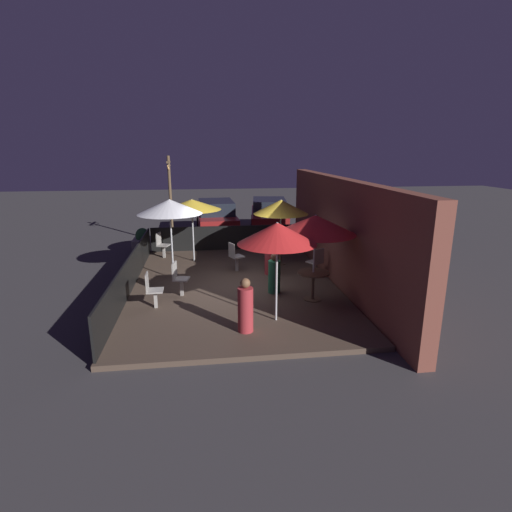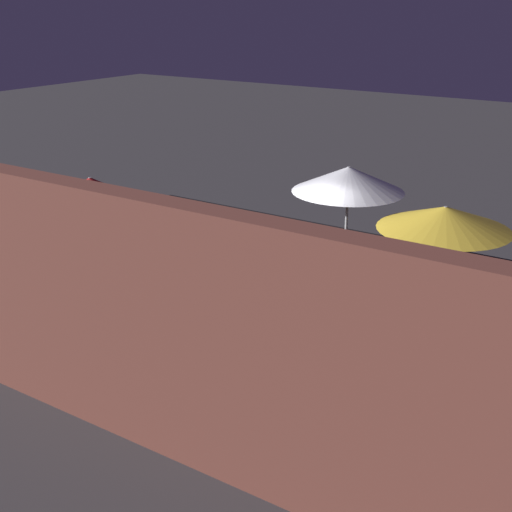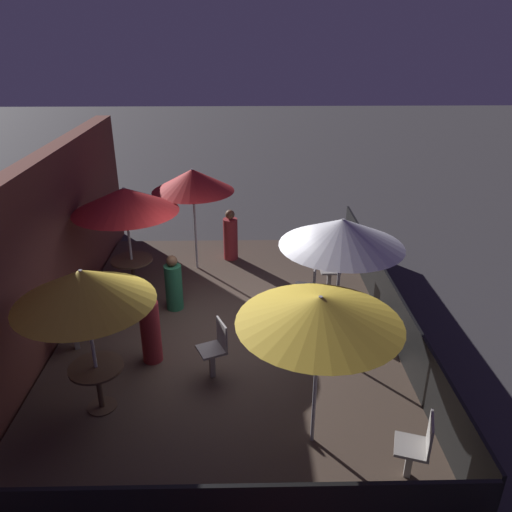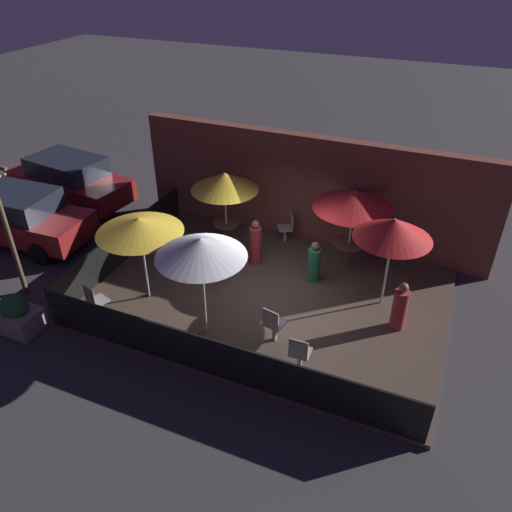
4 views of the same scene
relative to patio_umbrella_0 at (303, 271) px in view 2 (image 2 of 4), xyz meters
name	(u,v)px [view 2 (image 2 of 4)]	position (x,y,z in m)	size (l,w,h in m)	color
ground_plane	(251,332)	(1.99, -1.78, -2.11)	(60.00, 60.00, 0.00)	#383538
patio_deck	(251,329)	(1.99, -1.78, -2.05)	(8.56, 5.94, 0.12)	#47382D
building_wall	(105,312)	(1.99, 1.42, -0.51)	(10.16, 0.36, 3.19)	brown
fence_front	(335,250)	(1.99, -4.70, -1.51)	(8.36, 0.05, 0.95)	black
patio_umbrella_0	(303,271)	(0.00, 0.00, 0.00)	(1.86, 1.86, 2.23)	#B2B2B7
patio_umbrella_1	(88,224)	(3.49, 0.21, 0.04)	(2.07, 2.07, 2.27)	#B2B2B7
patio_umbrella_2	(348,179)	(1.21, -3.58, 0.24)	(1.92, 1.92, 2.45)	#B2B2B7
patio_umbrella_3	(91,192)	(4.66, -0.98, 0.09)	(1.79, 1.79, 2.32)	#B2B2B7
patio_umbrella_4	(445,218)	(-0.70, -2.99, 0.04)	(2.02, 2.02, 2.20)	#B2B2B7
dining_table_0	(300,374)	(0.00, 0.00, -1.42)	(0.77, 0.77, 0.72)	#4C3828
dining_table_1	(95,314)	(3.49, 0.21, -1.38)	(0.84, 0.84, 0.76)	#4C3828
patio_chair_0	(264,261)	(2.72, -3.31, -1.47)	(0.48, 0.48, 0.93)	gray
patio_chair_1	(314,318)	(0.71, -1.63, -1.46)	(0.53, 0.53, 0.96)	gray
patio_chair_2	(166,373)	(1.54, 0.84, -1.50)	(0.54, 0.54, 0.91)	gray
patio_chair_3	(247,245)	(3.53, -3.92, -1.49)	(0.40, 0.40, 0.92)	gray
patio_chair_4	(498,295)	(-1.33, -4.15, -1.48)	(0.50, 0.50, 0.93)	gray
patron_0	(109,258)	(5.15, -1.75, -1.43)	(0.36, 0.36, 1.22)	maroon
patron_1	(168,308)	(2.83, -0.71, -1.48)	(0.45, 0.45, 1.13)	#236642
patron_2	(252,334)	(1.13, -0.56, -1.39)	(0.41, 0.41, 1.30)	maroon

